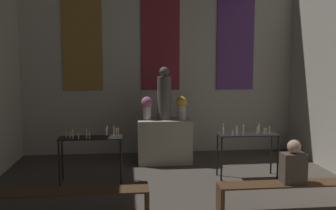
{
  "coord_description": "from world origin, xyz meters",
  "views": [
    {
      "loc": [
        -0.82,
        0.68,
        2.29
      ],
      "look_at": [
        0.0,
        8.29,
        1.42
      ],
      "focal_mm": 40.0,
      "sensor_mm": 36.0,
      "label": 1
    }
  ],
  "objects": [
    {
      "name": "person_seated",
      "position": [
        1.7,
        6.04,
        0.73
      ],
      "size": [
        0.36,
        0.24,
        0.68
      ],
      "color": "#4C4238",
      "rests_on": "pew_back_right"
    },
    {
      "name": "wall_back",
      "position": [
        0.0,
        10.11,
        2.53
      ],
      "size": [
        7.05,
        0.16,
        5.01
      ],
      "color": "beige",
      "rests_on": "ground_plane"
    },
    {
      "name": "candle_rack_right",
      "position": [
        1.53,
        7.76,
        0.74
      ],
      "size": [
        1.19,
        0.41,
        1.08
      ],
      "color": "black",
      "rests_on": "ground_plane"
    },
    {
      "name": "flower_vase_right",
      "position": [
        0.39,
        9.09,
        1.3
      ],
      "size": [
        0.26,
        0.26,
        0.52
      ],
      "color": "beige",
      "rests_on": "altar"
    },
    {
      "name": "altar",
      "position": [
        0.0,
        9.09,
        0.5
      ],
      "size": [
        1.21,
        0.73,
        1.0
      ],
      "color": "#BCB29E",
      "rests_on": "ground_plane"
    },
    {
      "name": "pew_back_right",
      "position": [
        1.78,
        6.04,
        0.33
      ],
      "size": [
        2.5,
        0.36,
        0.44
      ],
      "color": "#4C331E",
      "rests_on": "ground_plane"
    },
    {
      "name": "flower_vase_left",
      "position": [
        -0.39,
        9.09,
        1.3
      ],
      "size": [
        0.26,
        0.26,
        0.52
      ],
      "color": "beige",
      "rests_on": "altar"
    },
    {
      "name": "statue",
      "position": [
        0.0,
        9.09,
        1.54
      ],
      "size": [
        0.32,
        0.32,
        1.19
      ],
      "color": "#5B5651",
      "rests_on": "altar"
    },
    {
      "name": "candle_rack_left",
      "position": [
        -1.53,
        7.76,
        0.74
      ],
      "size": [
        1.19,
        0.41,
        1.08
      ],
      "color": "black",
      "rests_on": "ground_plane"
    },
    {
      "name": "pew_back_left",
      "position": [
        -1.78,
        6.04,
        0.33
      ],
      "size": [
        2.5,
        0.36,
        0.44
      ],
      "color": "#4C331E",
      "rests_on": "ground_plane"
    }
  ]
}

